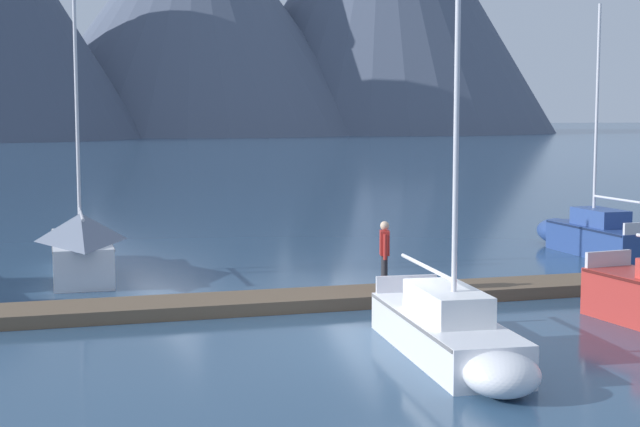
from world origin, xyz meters
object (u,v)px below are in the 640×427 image
sailboat_mid_dock_port (451,332)px  person_on_dock (384,251)px  sailboat_far_berth (591,235)px  sailboat_second_berth (81,244)px

sailboat_mid_dock_port → person_on_dock: size_ratio=4.34×
sailboat_far_berth → sailboat_mid_dock_port: bearing=-130.8°
sailboat_mid_dock_port → person_on_dock: 5.71m
sailboat_second_berth → sailboat_far_berth: (16.30, -0.22, -0.26)m
sailboat_mid_dock_port → sailboat_far_berth: sailboat_far_berth is taller
sailboat_second_berth → person_on_dock: 9.31m
sailboat_mid_dock_port → sailboat_far_berth: 15.22m
sailboat_far_berth → person_on_dock: (-9.28, -5.89, 0.65)m
sailboat_second_berth → person_on_dock: (7.01, -6.11, 0.39)m
sailboat_far_berth → person_on_dock: sailboat_far_berth is taller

